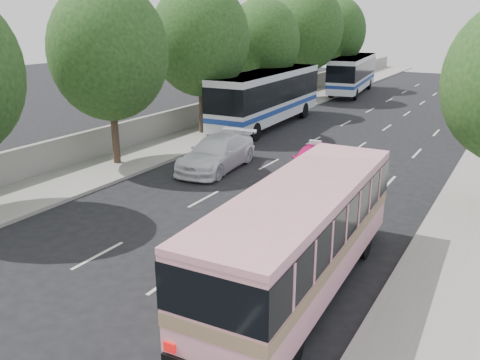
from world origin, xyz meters
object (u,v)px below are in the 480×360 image
Objects in this scene: white_pickup at (217,153)px; tour_coach_front at (268,93)px; tour_coach_rear at (353,71)px; pink_bus at (302,227)px; pink_taxi at (314,160)px.

white_pickup is 10.79m from tour_coach_front.
tour_coach_rear is at bearing 87.41° from tour_coach_front.
pink_bus is 10.71m from pink_taxi.
pink_taxi is at bearing -54.33° from tour_coach_front.
pink_taxi is 28.11m from tour_coach_rear.
tour_coach_front reaches higher than pink_taxi.
tour_coach_front is at bearing 125.05° from pink_taxi.
white_pickup is (-8.26, 8.80, -1.08)m from pink_bus.
pink_bus reaches higher than white_pickup.
tour_coach_rear is (0.10, 18.00, -0.11)m from tour_coach_front.
tour_coach_front is (-10.77, 19.19, 0.36)m from pink_bus.
white_pickup is (-4.64, -1.22, 0.02)m from pink_taxi.
white_pickup is 0.46× the size of tour_coach_rear.
pink_taxi is 4.80m from white_pickup.
pink_taxi is (-3.62, 10.02, -1.11)m from pink_bus.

